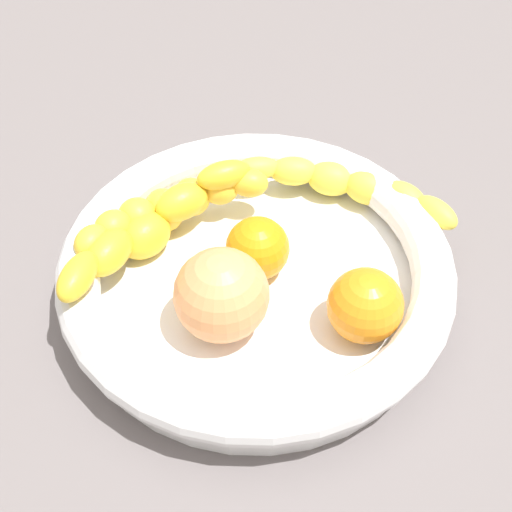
% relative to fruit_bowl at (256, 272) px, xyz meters
% --- Properties ---
extents(kitchen_counter, '(1.20, 1.20, 0.03)m').
position_rel_fruit_bowl_xyz_m(kitchen_counter, '(0.00, 0.00, -0.05)').
color(kitchen_counter, slate).
rests_on(kitchen_counter, ground).
extents(fruit_bowl, '(0.35, 0.35, 0.06)m').
position_rel_fruit_bowl_xyz_m(fruit_bowl, '(0.00, 0.00, 0.00)').
color(fruit_bowl, white).
rests_on(fruit_bowl, kitchen_counter).
extents(banana_draped_left, '(0.09, 0.22, 0.04)m').
position_rel_fruit_bowl_xyz_m(banana_draped_left, '(0.11, -0.07, 0.02)').
color(banana_draped_left, yellow).
rests_on(banana_draped_left, fruit_bowl).
extents(banana_draped_right, '(0.19, 0.14, 0.06)m').
position_rel_fruit_bowl_xyz_m(banana_draped_right, '(0.02, 0.10, 0.03)').
color(banana_draped_right, yellow).
rests_on(banana_draped_right, fruit_bowl).
extents(banana_arching_top, '(0.13, 0.16, 0.05)m').
position_rel_fruit_bowl_xyz_m(banana_arching_top, '(0.05, 0.09, 0.02)').
color(banana_arching_top, yellow).
rests_on(banana_arching_top, fruit_bowl).
extents(orange_front, '(0.06, 0.06, 0.06)m').
position_rel_fruit_bowl_xyz_m(orange_front, '(0.01, -0.00, 0.02)').
color(orange_front, orange).
rests_on(orange_front, fruit_bowl).
extents(orange_mid_left, '(0.06, 0.06, 0.06)m').
position_rel_fruit_bowl_xyz_m(orange_mid_left, '(-0.04, -0.09, 0.02)').
color(orange_mid_left, orange).
rests_on(orange_mid_left, fruit_bowl).
extents(peach_blush, '(0.08, 0.08, 0.08)m').
position_rel_fruit_bowl_xyz_m(peach_blush, '(-0.05, 0.02, 0.03)').
color(peach_blush, '#F89E5F').
rests_on(peach_blush, fruit_bowl).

